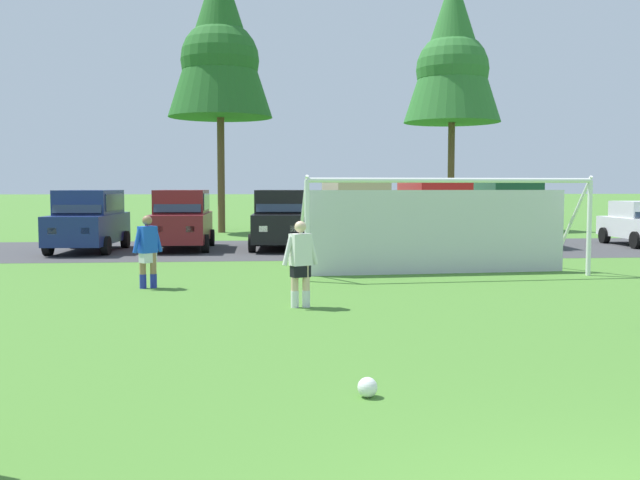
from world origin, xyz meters
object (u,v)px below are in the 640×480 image
parked_car_slot_center (355,213)px  parked_car_slot_center_right (433,212)px  parked_car_slot_right (505,211)px  soccer_ball (368,387)px  parked_car_slot_left (182,219)px  parked_car_slot_far_left (89,220)px  player_striker_near (300,264)px  soccer_goal (442,225)px  player_midfield_center (148,252)px  parked_car_slot_center_left (280,218)px

parked_car_slot_center → parked_car_slot_center_right: bearing=4.5°
parked_car_slot_center_right → parked_car_slot_right: 3.49m
soccer_ball → parked_car_slot_left: (-3.87, 18.85, 1.00)m
parked_car_slot_far_left → parked_car_slot_right: 15.62m
player_striker_near → parked_car_slot_left: (-3.51, 12.99, 0.29)m
soccer_goal → player_midfield_center: (-7.24, -1.86, -0.47)m
soccer_ball → parked_car_slot_center: parked_car_slot_center is taller
soccer_goal → parked_car_slot_left: soccer_goal is taller
soccer_goal → parked_car_slot_center_right: bearing=77.5°
parked_car_slot_center → parked_car_slot_center_right: (2.94, 0.23, 0.00)m
soccer_ball → parked_car_slot_far_left: (-7.05, 18.24, 1.00)m
parked_car_slot_center_left → parked_car_slot_far_left: bearing=-175.3°
player_striker_near → parked_car_slot_center_left: (0.07, 12.93, 0.29)m
soccer_ball → soccer_goal: (3.62, 10.59, 1.18)m
soccer_ball → soccer_goal: bearing=71.1°
soccer_ball → player_midfield_center: bearing=112.5°
parked_car_slot_far_left → player_midfield_center: bearing=-70.2°
soccer_goal → parked_car_slot_center: size_ratio=1.55×
soccer_ball → parked_car_slot_right: bearing=66.5°
player_striker_near → parked_car_slot_center: parked_car_slot_center is taller
parked_car_slot_center → parked_car_slot_right: same height
soccer_ball → player_midfield_center: 9.47m
parked_car_slot_center_left → parked_car_slot_center: 2.79m
parked_car_slot_far_left → player_striker_near: bearing=-61.6°
parked_car_slot_right → parked_car_slot_left: bearing=-176.5°
player_midfield_center → parked_car_slot_left: bearing=91.4°
parked_car_slot_center → parked_car_slot_far_left: bearing=178.4°
soccer_goal → parked_car_slot_center_right: 7.81m
parked_car_slot_center → player_midfield_center: bearing=-122.9°
soccer_ball → parked_car_slot_right: 21.40m
soccer_ball → parked_car_slot_far_left: bearing=111.1°
player_midfield_center → parked_car_slot_right: bearing=41.9°
player_midfield_center → parked_car_slot_center_right: parked_car_slot_center_right is taller
player_midfield_center → parked_car_slot_far_left: size_ratio=0.35×
soccer_goal → parked_car_slot_far_left: 13.13m
player_striker_near → parked_car_slot_right: 16.36m
soccer_ball → soccer_goal: 11.25m
player_striker_near → parked_car_slot_center_right: size_ratio=0.34×
soccer_goal → player_midfield_center: soccer_goal is taller
player_midfield_center → parked_car_slot_center_right: bearing=46.7°
soccer_ball → parked_car_slot_center_left: (-0.29, 18.79, 1.00)m
soccer_goal → parked_car_slot_left: (-7.49, 8.26, -0.18)m
player_striker_near → parked_car_slot_far_left: (-6.69, 12.38, 0.29)m
player_midfield_center → parked_car_slot_center_left: parked_car_slot_center_left is taller
soccer_goal → parked_car_slot_center: soccer_goal is taller
parked_car_slot_far_left → parked_car_slot_center: size_ratio=0.96×
player_striker_near → player_midfield_center: (-3.26, 2.87, 0.00)m
player_striker_near → parked_car_slot_left: 13.46m
parked_car_slot_center_left → parked_car_slot_center: parked_car_slot_center is taller
soccer_ball → parked_car_slot_center_left: size_ratio=0.05×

